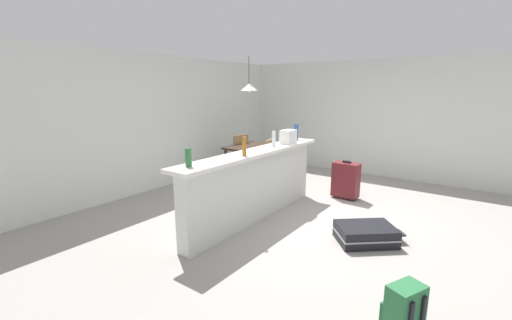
% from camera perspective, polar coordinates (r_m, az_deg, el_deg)
% --- Properties ---
extents(ground_plane, '(13.00, 13.00, 0.05)m').
position_cam_1_polar(ground_plane, '(5.12, 9.00, -9.69)').
color(ground_plane, gray).
extents(wall_back, '(6.60, 0.10, 2.50)m').
position_cam_1_polar(wall_back, '(6.72, -14.56, 6.50)').
color(wall_back, silver).
rests_on(wall_back, ground_plane).
extents(wall_right, '(0.10, 6.00, 2.50)m').
position_cam_1_polar(wall_right, '(7.72, 17.75, 7.00)').
color(wall_right, silver).
rests_on(wall_right, ground_plane).
extents(partition_half_wall, '(2.80, 0.20, 0.97)m').
position_cam_1_polar(partition_half_wall, '(4.76, -0.14, -4.74)').
color(partition_half_wall, silver).
rests_on(partition_half_wall, ground_plane).
extents(bar_countertop, '(2.96, 0.40, 0.05)m').
position_cam_1_polar(bar_countertop, '(4.64, -0.14, 1.27)').
color(bar_countertop, white).
rests_on(bar_countertop, partition_half_wall).
extents(bottle_green, '(0.08, 0.08, 0.21)m').
position_cam_1_polar(bottle_green, '(3.75, -11.67, 0.44)').
color(bottle_green, '#2D6B38').
rests_on(bottle_green, bar_countertop).
extents(bottle_amber, '(0.06, 0.06, 0.25)m').
position_cam_1_polar(bottle_amber, '(4.26, -2.05, 2.35)').
color(bottle_amber, '#9E661E').
rests_on(bottle_amber, bar_countertop).
extents(bottle_clear, '(0.06, 0.06, 0.24)m').
position_cam_1_polar(bottle_clear, '(4.98, 3.09, 3.69)').
color(bottle_clear, silver).
rests_on(bottle_clear, bar_countertop).
extents(bottle_blue, '(0.08, 0.08, 0.28)m').
position_cam_1_polar(bottle_blue, '(5.67, 6.99, 4.84)').
color(bottle_blue, '#284C89').
rests_on(bottle_blue, bar_countertop).
extents(grocery_bag, '(0.26, 0.18, 0.22)m').
position_cam_1_polar(grocery_bag, '(5.28, 5.61, 4.04)').
color(grocery_bag, silver).
rests_on(grocery_bag, bar_countertop).
extents(dining_table, '(1.10, 0.80, 0.74)m').
position_cam_1_polar(dining_table, '(6.73, -0.40, 1.70)').
color(dining_table, '#332319').
rests_on(dining_table, ground_plane).
extents(dining_chair_near_partition, '(0.49, 0.49, 0.93)m').
position_cam_1_polar(dining_chair_near_partition, '(6.35, 3.22, -0.16)').
color(dining_chair_near_partition, '#9E754C').
rests_on(dining_chair_near_partition, ground_plane).
extents(dining_chair_far_side, '(0.47, 0.47, 0.93)m').
position_cam_1_polar(dining_chair_far_side, '(7.12, -3.15, 1.19)').
color(dining_chair_far_side, '#9E754C').
rests_on(dining_chair_far_side, ground_plane).
extents(pendant_lamp, '(0.34, 0.34, 0.70)m').
position_cam_1_polar(pendant_lamp, '(6.66, -1.23, 12.55)').
color(pendant_lamp, black).
extents(suitcase_flat_black, '(0.82, 0.85, 0.22)m').
position_cam_1_polar(suitcase_flat_black, '(4.39, 18.53, -12.09)').
color(suitcase_flat_black, black).
rests_on(suitcase_flat_black, ground_plane).
extents(backpack_green, '(0.33, 0.31, 0.42)m').
position_cam_1_polar(backpack_green, '(2.99, 24.29, -22.79)').
color(backpack_green, '#286B3D').
rests_on(backpack_green, ground_plane).
extents(suitcase_upright_maroon, '(0.25, 0.44, 0.67)m').
position_cam_1_polar(suitcase_upright_maroon, '(5.92, 15.33, -3.33)').
color(suitcase_upright_maroon, maroon).
rests_on(suitcase_upright_maroon, ground_plane).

